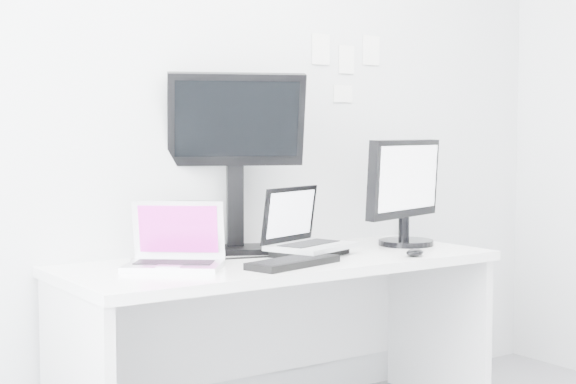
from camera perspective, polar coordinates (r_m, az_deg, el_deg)
name	(u,v)px	position (r m, az deg, el deg)	size (l,w,h in m)	color
back_wall	(236,107)	(3.76, -3.44, 5.65)	(3.60, 3.60, 0.00)	silver
desk	(281,347)	(3.57, -0.45, -10.22)	(1.80, 0.70, 0.73)	white
macbook	(173,234)	(3.24, -7.60, -2.76)	(0.35, 0.27, 0.27)	silver
speaker	(167,236)	(3.56, -8.00, -2.91)	(0.09, 0.09, 0.17)	black
dell_laptop	(312,221)	(3.56, 1.60, -1.90)	(0.35, 0.27, 0.29)	#ACAFB3
rear_monitor	(236,161)	(3.64, -3.46, 2.06)	(0.57, 0.21, 0.78)	black
samsung_monitor	(406,191)	(3.91, 7.82, 0.09)	(0.54, 0.25, 0.49)	black
keyboard	(293,262)	(3.30, 0.35, -4.67)	(0.40, 0.14, 0.03)	black
mouse	(415,253)	(3.59, 8.38, -3.98)	(0.10, 0.06, 0.03)	black
wall_note_0	(321,49)	(4.02, 2.18, 9.40)	(0.10, 0.00, 0.14)	white
wall_note_1	(346,60)	(4.10, 3.88, 8.72)	(0.09, 0.00, 0.13)	white
wall_note_2	(371,50)	(4.20, 5.52, 9.28)	(0.10, 0.00, 0.14)	white
wall_note_3	(343,94)	(4.08, 3.65, 6.50)	(0.11, 0.00, 0.08)	white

